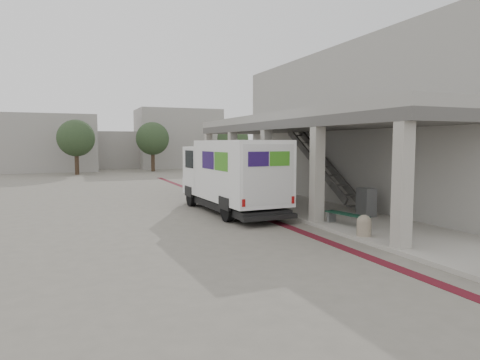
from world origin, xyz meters
name	(u,v)px	position (x,y,z in m)	size (l,w,h in m)	color
ground	(267,232)	(0.00, 0.00, 0.00)	(120.00, 120.00, 0.00)	#69645A
bike_lane_stripe	(268,219)	(1.00, 2.00, 0.01)	(0.35, 40.00, 0.01)	#53101B
sidewalk	(371,221)	(4.00, 0.00, 0.06)	(4.40, 28.00, 0.12)	#9E9A8E
transit_building	(359,130)	(6.83, 4.50, 3.40)	(7.60, 17.00, 7.00)	gray
distant_backdrop	(96,144)	(-2.84, 35.89, 2.70)	(28.00, 10.00, 6.50)	gray
tree_left	(76,138)	(-5.00, 28.00, 3.18)	(3.20, 3.20, 4.80)	#38281C
tree_mid	(153,139)	(2.00, 30.00, 3.18)	(3.20, 3.20, 4.80)	#38281C
tree_right	(233,139)	(10.00, 29.00, 3.18)	(3.20, 3.20, 4.80)	#38281C
fedex_truck	(231,174)	(0.30, 3.95, 1.54)	(2.41, 6.85, 2.88)	black
bench	(347,217)	(2.60, -0.53, 0.40)	(0.66, 1.68, 0.39)	slate
bollard_near	(364,225)	(2.10, -2.03, 0.43)	(0.41, 0.41, 0.61)	gray
bollard_far	(319,200)	(3.74, 2.90, 0.45)	(0.44, 0.44, 0.65)	tan
utility_cabinet	(366,202)	(4.30, 0.65, 0.63)	(0.46, 0.62, 1.03)	slate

